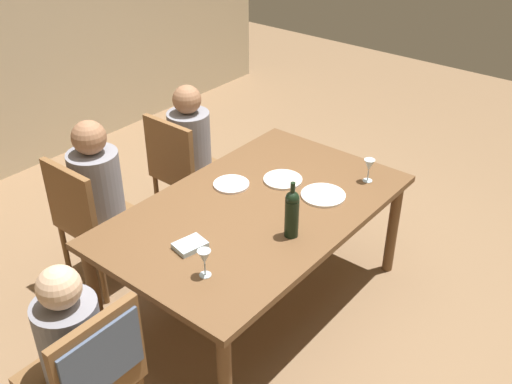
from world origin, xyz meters
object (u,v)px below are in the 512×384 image
at_px(dining_table, 256,217).
at_px(handbag, 148,239).
at_px(chair_far_left, 90,216).
at_px(person_man_bearded, 70,347).
at_px(wine_bottle_tall_green, 292,212).
at_px(dinner_plate_guest_right, 231,184).
at_px(chair_far_right, 182,166).
at_px(wine_glass_near_left, 369,166).
at_px(chair_left_end, 92,369).
at_px(dinner_plate_host, 283,180).
at_px(person_man_guest, 101,191).
at_px(wine_glass_centre, 204,258).
at_px(person_woman_host, 193,146).
at_px(dinner_plate_guest_left, 323,195).

height_order(dining_table, handbag, dining_table).
height_order(chair_far_left, person_man_bearded, person_man_bearded).
relative_size(wine_bottle_tall_green, dinner_plate_guest_right, 1.48).
distance_m(chair_far_right, handbag, 0.57).
height_order(dining_table, wine_glass_near_left, wine_glass_near_left).
height_order(chair_left_end, chair_far_left, same).
bearing_deg(dinner_plate_guest_right, dinner_plate_host, -40.95).
bearing_deg(person_man_bearded, dining_table, -1.13).
bearing_deg(dinner_plate_guest_right, person_man_guest, 125.42).
distance_m(dining_table, wine_bottle_tall_green, 0.40).
relative_size(wine_bottle_tall_green, wine_glass_centre, 2.20).
bearing_deg(dining_table, person_woman_host, 65.18).
bearing_deg(dinner_plate_guest_left, dining_table, 145.06).
bearing_deg(dinner_plate_guest_left, person_woman_host, 85.46).
bearing_deg(dinner_plate_guest_right, wine_glass_centre, -147.47).
bearing_deg(wine_glass_centre, dinner_plate_guest_right, 32.53).
xyz_separation_m(wine_glass_centre, dinner_plate_guest_right, (0.73, 0.46, -0.10)).
bearing_deg(dinner_plate_guest_left, wine_glass_near_left, -19.36).
relative_size(person_man_guest, dinner_plate_guest_left, 4.31).
relative_size(wine_glass_centre, dinner_plate_host, 0.61).
bearing_deg(person_woman_host, wine_bottle_tall_green, -22.92).
xyz_separation_m(person_man_guest, wine_glass_centre, (-0.25, -1.13, 0.18)).
distance_m(chair_far_right, chair_left_end, 1.93).
bearing_deg(chair_left_end, chair_far_right, 33.44).
relative_size(person_woman_host, dinner_plate_guest_left, 4.20).
bearing_deg(person_woman_host, dining_table, -24.82).
distance_m(dining_table, dinner_plate_guest_left, 0.42).
distance_m(wine_glass_near_left, dinner_plate_guest_left, 0.36).
xyz_separation_m(chair_far_right, person_man_guest, (-0.70, 0.00, 0.13)).
bearing_deg(handbag, person_man_guest, 180.00).
xyz_separation_m(dining_table, wine_glass_near_left, (0.66, -0.35, 0.18)).
bearing_deg(handbag, chair_far_right, 0.00).
relative_size(chair_far_right, dinner_plate_guest_left, 3.45).
relative_size(wine_bottle_tall_green, dinner_plate_host, 1.35).
distance_m(dining_table, person_man_bearded, 1.29).
bearing_deg(chair_left_end, dinner_plate_guest_right, 15.92).
distance_m(person_woman_host, person_man_guest, 0.82).
distance_m(dinner_plate_host, handbag, 1.15).
bearing_deg(wine_glass_near_left, person_man_guest, 129.06).
bearing_deg(chair_far_right, wine_glass_near_left, 14.92).
bearing_deg(dinner_plate_host, wine_glass_centre, -165.45).
relative_size(chair_left_end, handbag, 3.29).
bearing_deg(dinner_plate_guest_left, wine_bottle_tall_green, -169.13).
height_order(dining_table, wine_glass_centre, wine_glass_centre).
relative_size(chair_far_left, wine_glass_near_left, 6.17).
xyz_separation_m(wine_bottle_tall_green, dinner_plate_guest_left, (0.44, 0.08, -0.14)).
relative_size(wine_bottle_tall_green, wine_glass_near_left, 2.20).
relative_size(chair_far_right, wine_glass_centre, 6.17).
bearing_deg(wine_bottle_tall_green, dinner_plate_guest_right, 72.01).
xyz_separation_m(chair_far_right, wine_glass_centre, (-0.95, -1.13, 0.31)).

